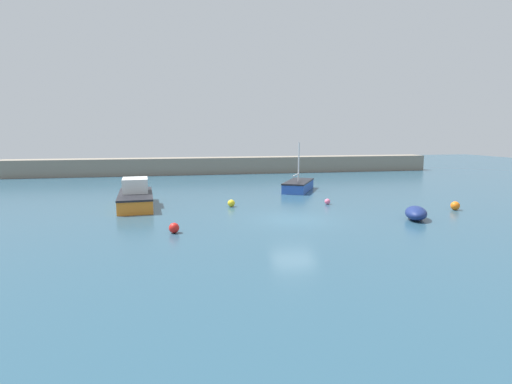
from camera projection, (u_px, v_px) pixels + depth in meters
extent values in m
cube|color=#284C60|center=(294.00, 222.00, 22.97)|extent=(120.00, 120.00, 0.20)
cube|color=gray|center=(229.00, 165.00, 49.43)|extent=(51.95, 2.71, 1.97)
cube|color=orange|center=(136.00, 201.00, 26.98)|extent=(2.58, 6.09, 0.82)
cube|color=black|center=(135.00, 194.00, 26.91)|extent=(2.63, 6.21, 0.12)
cube|color=silver|center=(135.00, 186.00, 27.27)|extent=(1.80, 2.26, 1.09)
ellipsoid|color=gray|center=(130.00, 189.00, 32.73)|extent=(2.05, 2.15, 0.81)
ellipsoid|color=navy|center=(416.00, 213.00, 22.99)|extent=(2.07, 2.49, 0.77)
cube|color=#2D56B7|center=(298.00, 186.00, 34.47)|extent=(3.95, 5.15, 0.75)
cube|color=black|center=(298.00, 181.00, 34.41)|extent=(4.03, 5.25, 0.12)
cylinder|color=silver|center=(299.00, 162.00, 34.17)|extent=(0.12, 0.12, 3.45)
cylinder|color=silver|center=(296.00, 175.00, 33.19)|extent=(1.23, 2.13, 0.10)
sphere|color=orange|center=(455.00, 206.00, 25.86)|extent=(0.57, 0.57, 0.57)
sphere|color=yellow|center=(231.00, 203.00, 27.01)|extent=(0.49, 0.49, 0.49)
sphere|color=#EA668C|center=(327.00, 202.00, 27.95)|extent=(0.39, 0.39, 0.39)
sphere|color=red|center=(174.00, 228.00, 19.93)|extent=(0.52, 0.52, 0.52)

